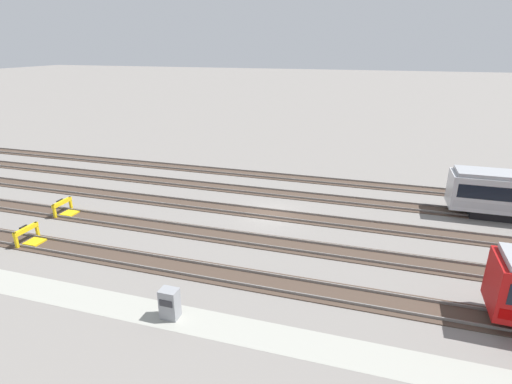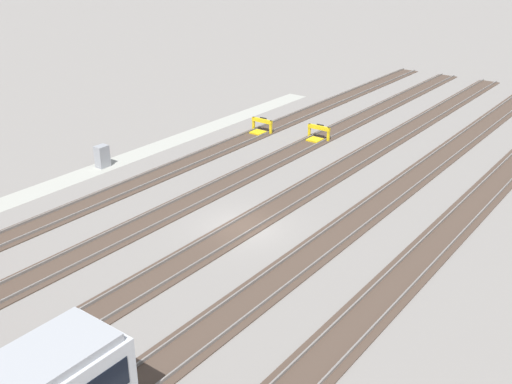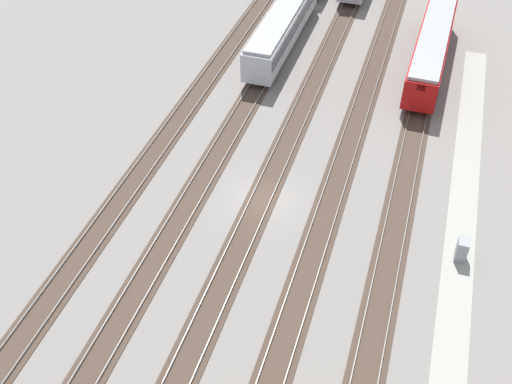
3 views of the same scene
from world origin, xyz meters
name	(u,v)px [view 2 (image 2 of 3)]	position (x,y,z in m)	size (l,w,h in m)	color
ground_plane	(243,227)	(0.00, 0.00, 0.00)	(400.00, 400.00, 0.00)	gray
service_walkway	(87,173)	(0.00, -13.99, 0.00)	(54.00, 2.00, 0.01)	#9E9E93
rail_track_nearest	(129,187)	(0.00, -9.65, 0.04)	(90.00, 2.23, 0.21)	#47382D
rail_track_near_inner	(182,205)	(0.00, -4.82, 0.04)	(90.00, 2.23, 0.21)	#47382D
rail_track_middle	(243,227)	(0.00, 0.00, 0.04)	(90.00, 2.24, 0.21)	#47382D
rail_track_far_inner	(315,252)	(0.00, 4.82, 0.04)	(90.00, 2.23, 0.21)	#47382D
rail_track_farthest	(399,281)	(0.00, 9.65, 0.04)	(90.00, 2.23, 0.21)	#47382D
bumper_stop_nearest_track	(260,127)	(-14.62, -9.65, 0.51)	(1.34, 2.00, 1.22)	gold
bumper_stop_near_inner_track	(317,134)	(-15.86, -4.82, 0.51)	(1.35, 2.00, 1.22)	gold
electrical_cabinet	(102,156)	(-1.46, -14.02, 0.80)	(0.90, 0.73, 1.60)	gray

